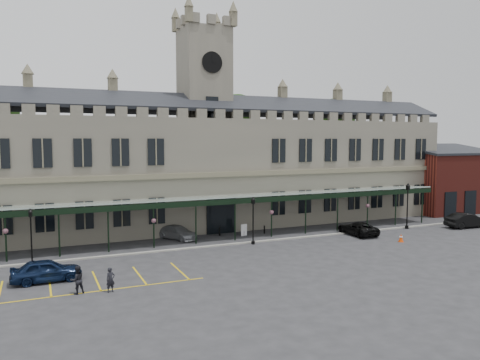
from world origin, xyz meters
name	(u,v)px	position (x,y,z in m)	size (l,w,h in m)	color
ground	(269,257)	(0.00, 0.00, 0.00)	(140.00, 140.00, 0.00)	#29292B
station_building	(205,169)	(0.00, 15.91, 6.47)	(60.00, 10.36, 17.30)	#5E5A4F
clock_tower	(204,110)	(0.00, 16.00, 13.11)	(5.60, 5.60, 24.80)	#5E5A4F
canopy	(234,215)	(0.00, 7.46, 2.40)	(50.00, 4.10, 4.30)	#8C9E93
brick_annex	(446,181)	(34.00, 12.97, 4.16)	(12.40, 8.36, 9.23)	#5D1C16
kerb	(242,243)	(0.00, 5.50, 0.06)	(60.00, 0.40, 0.12)	gray
parking_markings	(97,283)	(-14.00, -1.50, 0.00)	(16.00, 6.00, 0.01)	gold
tree_behind_mid	(238,117)	(8.00, 25.00, 12.81)	(6.00, 6.00, 16.00)	#332314
tree_behind_right	(335,120)	(24.00, 25.00, 12.81)	(6.00, 6.00, 16.00)	#332314
lamp_post_left	(31,231)	(-18.11, 5.40, 2.65)	(0.42, 0.42, 4.47)	black
lamp_post_mid	(253,216)	(0.88, 4.94, 2.67)	(0.43, 0.43, 4.51)	black
lamp_post_right	(408,202)	(19.70, 5.06, 3.00)	(0.48, 0.48, 5.07)	black
traffic_cone	(401,238)	(14.32, 0.12, 0.37)	(0.48, 0.48, 0.76)	#E44007
sign_board	(244,230)	(1.67, 8.81, 0.58)	(0.69, 0.14, 1.18)	black
bollard_left	(220,231)	(-0.62, 9.77, 0.47)	(0.17, 0.17, 0.93)	black
bollard_right	(264,230)	(4.09, 8.97, 0.42)	(0.15, 0.15, 0.84)	black
car_left_a	(46,270)	(-17.17, 0.14, 0.79)	(1.87, 4.65, 1.58)	#0B1834
car_taxi	(177,232)	(-5.00, 10.00, 0.67)	(1.87, 4.59, 1.33)	gray
car_van	(358,229)	(12.56, 4.47, 0.66)	(2.21, 4.78, 1.33)	black
car_right_b	(467,220)	(26.27, 2.85, 0.82)	(1.73, 4.97, 1.64)	black
person_a	(111,280)	(-13.45, -3.90, 0.80)	(0.58, 0.38, 1.60)	black
person_b	(77,280)	(-15.44, -3.39, 0.90)	(0.88, 0.68, 1.80)	black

